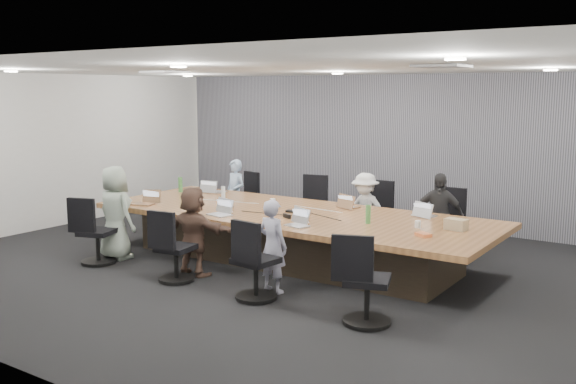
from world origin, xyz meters
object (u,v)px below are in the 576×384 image
Objects in this scene: mug_brown at (155,193)px; snack_packet at (423,235)px; person_0 at (235,194)px; person_3 at (438,216)px; chair_2 at (375,218)px; laptop_6 at (297,226)px; chair_6 at (256,267)px; person_5 at (193,231)px; bottle_green_right at (368,214)px; conference_table at (292,235)px; laptop_4 at (143,204)px; laptop_2 at (348,207)px; canvas_bag at (456,224)px; chair_7 at (367,287)px; bottle_green_left at (180,185)px; bottle_clear at (223,193)px; chair_0 at (247,205)px; laptop_0 at (216,191)px; chair_4 at (98,237)px; chair_5 at (176,254)px; stapler at (287,216)px; person_6 at (273,246)px; chair_3 at (446,228)px; person_4 at (115,213)px; laptop_5 at (219,215)px; chair_1 at (307,210)px; person_2 at (365,211)px; laptop_3 at (424,215)px.

mug_brown reaches higher than snack_packet.
person_0 is 0.97× the size of person_3.
snack_packet is (1.71, -2.12, 0.34)m from chair_2.
person_3 is 4.37× the size of laptop_6.
person_5 is at bearing 170.83° from chair_6.
chair_6 is 3.18× the size of bottle_green_right.
conference_table is 2.43m from laptop_4.
canvas_bag reaches higher than laptop_2.
bottle_green_left reaches higher than chair_7.
mug_brown is 5.08m from canvas_bag.
mug_brown is 4.87m from snack_packet.
bottle_clear reaches higher than canvas_bag.
chair_6 reaches higher than chair_0.
laptop_0 is 1.85× the size of snack_packet.
person_0 reaches higher than chair_4.
chair_5 is 5.03× the size of stapler.
person_3 is at bearing 77.19° from chair_7.
person_5 is at bearing -6.03° from chair_4.
snack_packet is (1.60, 1.28, 0.36)m from chair_6.
bottle_green_right reaches higher than chair_6.
person_0 is 1.06m from bottle_green_left.
person_6 is at bearing -76.97° from laptop_6.
chair_5 is 2.82m from chair_7.
bottle_clear is at bearing -46.17° from person_0.
bottle_clear is at bearing 23.36° from chair_3.
conference_table is at bearing -143.69° from person_4.
chair_7 is at bearing -7.05° from laptop_5.
conference_table is at bearing 155.31° from laptop_0.
stapler is (-1.54, -2.11, 0.36)m from chair_3.
bottle_clear is 1.51× the size of stapler.
chair_1 is 2.90m from laptop_4.
chair_2 is 3.76× the size of bottle_clear.
bottle_green_left is at bearing 169.15° from bottle_clear.
person_2 reaches higher than chair_3.
laptop_2 is 1.03× the size of laptop_3.
snack_packet is at bearing -10.13° from bottle_green_left.
bottle_green_right reaches higher than chair_0.
chair_2 reaches higher than chair_4.
chair_4 is at bearing 160.04° from chair_7.
bottle_green_left is at bearing -43.71° from person_5.
person_2 reaches higher than laptop_4.
person_4 reaches higher than chair_6.
person_2 is at bearing 25.51° from mug_brown.
person_3 is 3.25m from laptop_5.
person_4 is (-3.99, -2.15, -0.05)m from laptop_3.
person_6 reaches higher than laptop_2.
laptop_0 is at bearing 142.59° from laptop_5.
conference_table is 54.20× the size of mug_brown.
mug_brown is (-0.51, -0.96, 0.05)m from laptop_0.
laptop_4 is at bearing -79.54° from person_0.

